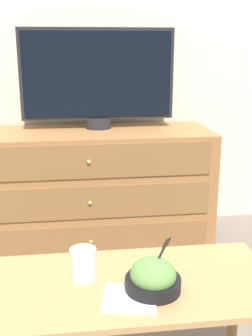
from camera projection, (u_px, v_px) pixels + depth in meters
ground_plane at (83, 223)px, 2.92m from camera, size 12.00×12.00×0.00m
wall_back at (77, 26)px, 2.58m from camera, size 12.00×0.05×2.60m
dresser at (88, 188)px, 2.56m from camera, size 1.47×0.52×0.70m
tv at (98, 77)px, 2.47m from camera, size 0.90×0.16×0.58m
coffee_table at (126, 302)px, 1.37m from camera, size 0.98×0.45×0.45m
takeout_bowl at (153, 278)px, 1.30m from camera, size 0.17×0.17×0.18m
drink_cup at (83, 265)px, 1.37m from camera, size 0.09×0.09×0.10m
napkin at (130, 298)px, 1.26m from camera, size 0.18×0.18×0.00m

